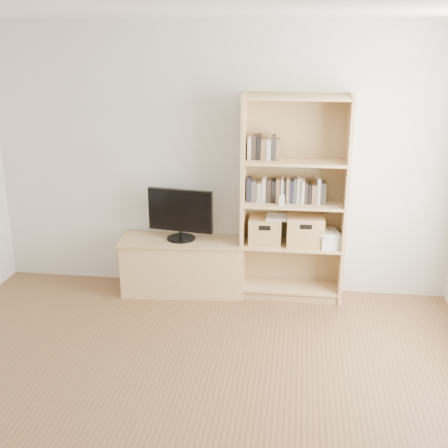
% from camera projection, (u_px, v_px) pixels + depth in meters
% --- Properties ---
extents(back_wall, '(4.50, 0.02, 2.60)m').
position_uv_depth(back_wall, '(219.00, 161.00, 5.43)').
color(back_wall, white).
rests_on(back_wall, floor).
extents(ceiling, '(4.50, 5.00, 0.01)m').
position_uv_depth(ceiling, '(142.00, 2.00, 2.67)').
color(ceiling, white).
rests_on(ceiling, back_wall).
extents(tv_stand, '(1.19, 0.54, 0.53)m').
position_uv_depth(tv_stand, '(182.00, 266.00, 5.60)').
color(tv_stand, tan).
rests_on(tv_stand, floor).
extents(bookshelf, '(0.99, 0.36, 1.97)m').
position_uv_depth(bookshelf, '(294.00, 200.00, 5.27)').
color(bookshelf, tan).
rests_on(bookshelf, floor).
extents(television, '(0.65, 0.14, 0.51)m').
position_uv_depth(television, '(181.00, 215.00, 5.43)').
color(television, black).
rests_on(television, tv_stand).
extents(books_row_mid, '(0.81, 0.18, 0.22)m').
position_uv_depth(books_row_mid, '(294.00, 191.00, 5.27)').
color(books_row_mid, '#212030').
rests_on(books_row_mid, bookshelf).
extents(books_row_upper, '(0.38, 0.15, 0.20)m').
position_uv_depth(books_row_upper, '(272.00, 149.00, 5.17)').
color(books_row_upper, '#212030').
rests_on(books_row_upper, bookshelf).
extents(baby_monitor, '(0.05, 0.03, 0.09)m').
position_uv_depth(baby_monitor, '(282.00, 200.00, 5.18)').
color(baby_monitor, white).
rests_on(baby_monitor, bookshelf).
extents(basket_left, '(0.32, 0.27, 0.25)m').
position_uv_depth(basket_left, '(265.00, 230.00, 5.40)').
color(basket_left, tan).
rests_on(basket_left, bookshelf).
extents(basket_right, '(0.36, 0.30, 0.29)m').
position_uv_depth(basket_right, '(305.00, 230.00, 5.35)').
color(basket_right, tan).
rests_on(basket_right, bookshelf).
extents(laptop, '(0.30, 0.21, 0.02)m').
position_uv_depth(laptop, '(282.00, 217.00, 5.33)').
color(laptop, silver).
rests_on(laptop, basket_left).
extents(magazine_stack, '(0.26, 0.32, 0.13)m').
position_uv_depth(magazine_stack, '(328.00, 239.00, 5.35)').
color(magazine_stack, beige).
rests_on(magazine_stack, bookshelf).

